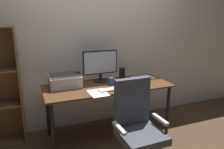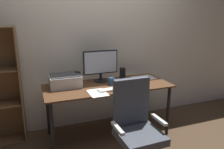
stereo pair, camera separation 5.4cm
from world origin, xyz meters
The scene contains 13 objects.
ground_plane centered at (0.00, 0.00, 0.00)m, with size 12.00×12.00×0.00m, color #4C3826.
back_wall centered at (0.00, 0.52, 1.30)m, with size 6.40×0.10×2.60m, color silver.
desk centered at (0.00, 0.00, 0.66)m, with size 1.69×0.71×0.74m.
monitor centered at (-0.03, 0.21, 0.99)m, with size 0.50×0.20×0.44m.
keyboard centered at (-0.05, -0.21, 0.75)m, with size 0.29×0.11×0.02m, color silver.
mouse centered at (0.17, -0.19, 0.76)m, with size 0.06×0.10×0.03m, color black.
coffee_mug centered at (0.05, 0.00, 0.79)m, with size 0.09×0.07×0.10m.
laptop centered at (0.60, 0.10, 0.75)m, with size 0.32×0.23×0.02m, color #B7BABC.
speaker_left centered at (-0.37, 0.20, 0.82)m, with size 0.06×0.07×0.17m, color black.
speaker_right centered at (0.30, 0.20, 0.82)m, with size 0.06×0.07×0.17m, color black.
printer centered at (-0.55, 0.15, 0.82)m, with size 0.40×0.34×0.16m.
paper_sheet centered at (-0.22, -0.25, 0.74)m, with size 0.21×0.30×0.00m, color white.
office_chair centered at (0.03, -0.80, 0.46)m, with size 0.54×0.54×1.01m.
Camera 2 is at (-0.93, -2.63, 1.64)m, focal length 34.68 mm.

